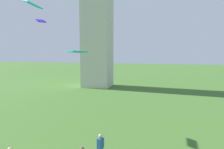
% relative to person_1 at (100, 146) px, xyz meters
% --- Properties ---
extents(person_1, '(0.39, 0.56, 1.84)m').
position_rel_person_1_xyz_m(person_1, '(0.00, 0.00, 0.00)').
color(person_1, '#51754C').
rests_on(person_1, ground_plane).
extents(kite_flying_2, '(1.63, 1.76, 0.22)m').
position_rel_person_1_xyz_m(kite_flying_2, '(-2.81, 3.07, 6.09)').
color(kite_flying_2, '#16B5BD').
extents(kite_flying_3, '(1.17, 1.16, 0.37)m').
position_rel_person_1_xyz_m(kite_flying_3, '(-6.42, 3.90, 8.71)').
color(kite_flying_3, '#2F10B4').
extents(kite_flying_4, '(1.70, 2.06, 0.85)m').
position_rel_person_1_xyz_m(kite_flying_4, '(-8.62, 6.10, 10.61)').
color(kite_flying_4, '#0BCAD2').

